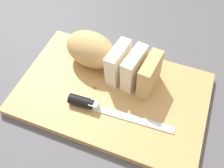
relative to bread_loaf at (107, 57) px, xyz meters
The scene contains 7 objects.
ground_plane 0.10m from the bread_loaf, 56.35° to the right, with size 3.00×3.00×0.00m, color #4C4C51.
cutting_board 0.09m from the bread_loaf, 56.35° to the right, with size 0.47×0.30×0.02m, color tan.
bread_loaf is the anchor object (origin of this frame).
bread_knife 0.13m from the bread_loaf, 82.10° to the right, with size 0.26×0.05×0.03m.
crumb_near_knife 0.09m from the bread_loaf, 58.08° to the right, with size 0.00×0.00×0.00m, color #996633.
crumb_near_loaf 0.08m from the bread_loaf, 91.32° to the right, with size 0.01×0.01×0.01m, color #996633.
crumb_stray_left 0.06m from the bread_loaf, 38.60° to the right, with size 0.01×0.01×0.01m, color #996633.
Camera 1 is at (0.14, -0.32, 0.54)m, focal length 40.25 mm.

